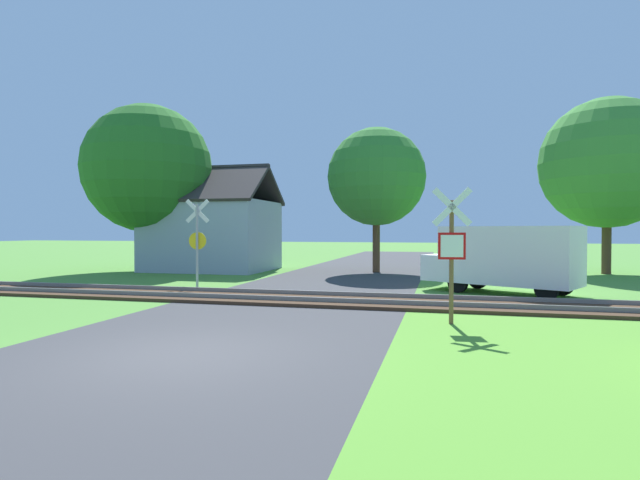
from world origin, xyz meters
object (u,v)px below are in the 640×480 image
crossing_sign_far (197,238)px  tree_left (148,169)px  tree_far (607,163)px  tree_center (376,177)px  stop_sign_near (452,248)px  mail_truck (504,256)px  house (213,233)px

crossing_sign_far → tree_left: bearing=123.6°
tree_far → tree_center: tree_far is taller
tree_left → crossing_sign_far: bearing=-45.9°
tree_center → tree_far: bearing=8.4°
tree_far → tree_left: bearing=-170.6°
stop_sign_near → crossing_sign_far: size_ratio=0.94×
crossing_sign_far → mail_truck: crossing_sign_far is taller
house → tree_center: bearing=4.8°
crossing_sign_far → house: 8.31m
stop_sign_near → mail_truck: stop_sign_near is taller
crossing_sign_far → house: house is taller
mail_truck → house: bearing=92.0°
tree_left → house: bearing=24.5°
tree_far → mail_truck: bearing=-121.9°
crossing_sign_far → house: bearing=101.8°
tree_far → tree_center: 11.03m
stop_sign_near → tree_far: tree_far is taller
crossing_sign_far → tree_center: 10.46m
house → tree_left: (-2.97, -1.35, 3.31)m
tree_far → mail_truck: size_ratio=1.63×
stop_sign_near → crossing_sign_far: crossing_sign_far is taller
tree_center → tree_left: bearing=-169.7°
tree_far → tree_left: (-22.47, -3.72, -0.04)m
stop_sign_near → mail_truck: bearing=-112.4°
mail_truck → stop_sign_near: bearing=-168.5°
crossing_sign_far → tree_center: (5.43, 8.44, 2.95)m
tree_center → tree_left: 11.77m
tree_left → tree_center: bearing=10.3°
house → mail_truck: (13.83, -6.72, -0.74)m
tree_center → mail_truck: 9.79m
stop_sign_near → crossing_sign_far: 10.24m
tree_left → mail_truck: tree_left is taller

